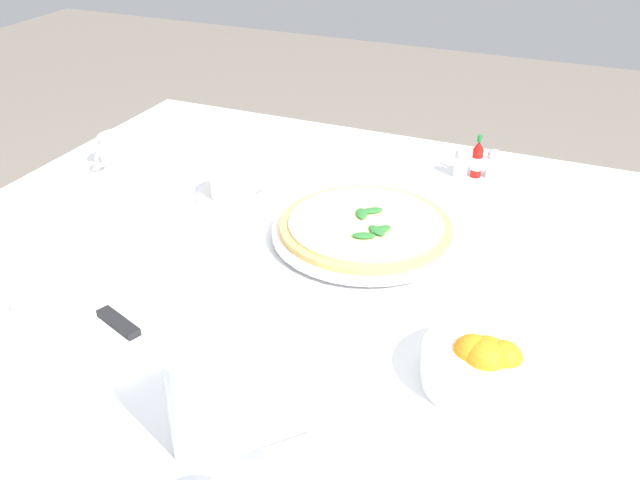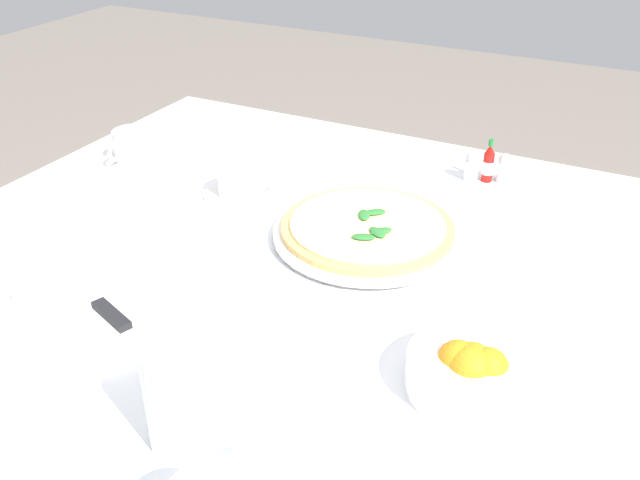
# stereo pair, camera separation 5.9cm
# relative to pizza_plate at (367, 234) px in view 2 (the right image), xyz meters

# --- Properties ---
(dining_table) EXTENTS (1.15, 1.15, 0.74)m
(dining_table) POSITION_rel_pizza_plate_xyz_m (0.10, 0.13, -0.14)
(dining_table) COLOR white
(dining_table) RESTS_ON ground_plane
(pizza_plate) EXTENTS (0.30, 0.30, 0.02)m
(pizza_plate) POSITION_rel_pizza_plate_xyz_m (0.00, 0.00, 0.00)
(pizza_plate) COLOR white
(pizza_plate) RESTS_ON dining_table
(pizza) EXTENTS (0.28, 0.28, 0.02)m
(pizza) POSITION_rel_pizza_plate_xyz_m (-0.00, 0.00, 0.01)
(pizza) COLOR #DBAD60
(pizza) RESTS_ON pizza_plate
(coffee_cup_right_edge) EXTENTS (0.13, 0.13, 0.06)m
(coffee_cup_right_edge) POSITION_rel_pizza_plate_xyz_m (0.53, -0.07, 0.02)
(coffee_cup_right_edge) COLOR white
(coffee_cup_right_edge) RESTS_ON dining_table
(coffee_cup_center_back) EXTENTS (0.13, 0.13, 0.06)m
(coffee_cup_center_back) POSITION_rel_pizza_plate_xyz_m (0.26, -0.04, 0.01)
(coffee_cup_center_back) COLOR white
(coffee_cup_center_back) RESTS_ON dining_table
(water_glass_back_corner) EXTENTS (0.07, 0.07, 0.13)m
(water_glass_back_corner) POSITION_rel_pizza_plate_xyz_m (0.01, 0.48, 0.04)
(water_glass_back_corner) COLOR white
(water_glass_back_corner) RESTS_ON dining_table
(napkin_folded) EXTENTS (0.25, 0.19, 0.02)m
(napkin_folded) POSITION_rel_pizza_plate_xyz_m (0.25, 0.35, -0.00)
(napkin_folded) COLOR white
(napkin_folded) RESTS_ON dining_table
(dinner_knife) EXTENTS (0.19, 0.09, 0.01)m
(dinner_knife) POSITION_rel_pizza_plate_xyz_m (0.25, 0.35, 0.01)
(dinner_knife) COLOR silver
(dinner_knife) RESTS_ON napkin_folded
(citrus_bowl) EXTENTS (0.15, 0.15, 0.06)m
(citrus_bowl) POSITION_rel_pizza_plate_xyz_m (-0.24, 0.26, 0.02)
(citrus_bowl) COLOR white
(citrus_bowl) RESTS_ON dining_table
(hot_sauce_bottle) EXTENTS (0.02, 0.02, 0.08)m
(hot_sauce_bottle) POSITION_rel_pizza_plate_xyz_m (-0.11, -0.30, 0.02)
(hot_sauce_bottle) COLOR #B7140F
(hot_sauce_bottle) RESTS_ON dining_table
(salt_shaker) EXTENTS (0.03, 0.03, 0.06)m
(salt_shaker) POSITION_rel_pizza_plate_xyz_m (-0.08, -0.29, 0.01)
(salt_shaker) COLOR white
(salt_shaker) RESTS_ON dining_table
(pepper_shaker) EXTENTS (0.03, 0.03, 0.06)m
(pepper_shaker) POSITION_rel_pizza_plate_xyz_m (-0.14, -0.31, 0.01)
(pepper_shaker) COLOR white
(pepper_shaker) RESTS_ON dining_table
(menu_card) EXTENTS (0.06, 0.07, 0.06)m
(menu_card) POSITION_rel_pizza_plate_xyz_m (-0.11, 0.48, 0.02)
(menu_card) COLOR white
(menu_card) RESTS_ON dining_table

